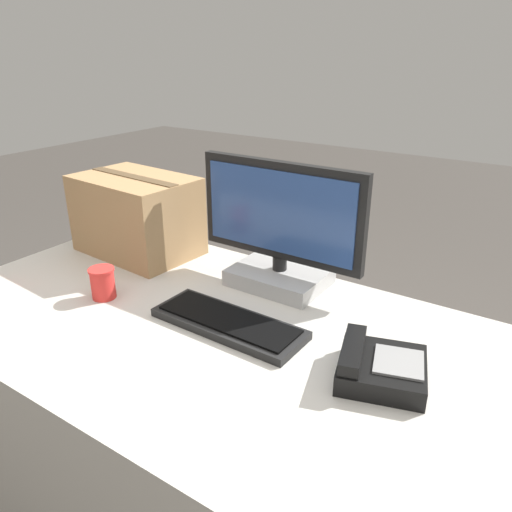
# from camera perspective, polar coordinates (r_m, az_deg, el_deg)

# --- Properties ---
(office_desk) EXTENTS (1.80, 0.90, 0.72)m
(office_desk) POSITION_cam_1_polar(r_m,az_deg,el_deg) (1.54, -2.58, -20.24)
(office_desk) COLOR beige
(office_desk) RESTS_ON ground_plane
(monitor) EXTENTS (0.54, 0.22, 0.39)m
(monitor) POSITION_cam_1_polar(r_m,az_deg,el_deg) (1.50, 2.76, 2.21)
(monitor) COLOR #B7B7B7
(monitor) RESTS_ON office_desk
(keyboard) EXTENTS (0.42, 0.16, 0.03)m
(keyboard) POSITION_cam_1_polar(r_m,az_deg,el_deg) (1.33, -3.17, -7.62)
(keyboard) COLOR black
(keyboard) RESTS_ON office_desk
(desk_phone) EXTENTS (0.23, 0.23, 0.08)m
(desk_phone) POSITION_cam_1_polar(r_m,az_deg,el_deg) (1.17, 13.85, -12.22)
(desk_phone) COLOR black
(desk_phone) RESTS_ON office_desk
(paper_cup_right) EXTENTS (0.08, 0.08, 0.09)m
(paper_cup_right) POSITION_cam_1_polar(r_m,az_deg,el_deg) (1.53, -17.11, -2.96)
(paper_cup_right) COLOR red
(paper_cup_right) RESTS_ON office_desk
(cardboard_box) EXTENTS (0.43, 0.31, 0.28)m
(cardboard_box) POSITION_cam_1_polar(r_m,az_deg,el_deg) (1.81, -13.46, 4.58)
(cardboard_box) COLOR tan
(cardboard_box) RESTS_ON office_desk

